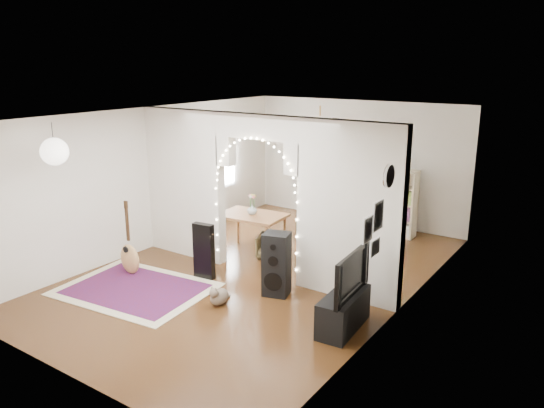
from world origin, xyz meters
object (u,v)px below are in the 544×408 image
Objects in this scene: dining_table at (252,218)px; media_console at (343,312)px; bookcase at (384,201)px; dining_chair_left at (311,228)px; dining_chair_right at (270,246)px; acoustic_guitar at (129,247)px; floor_speaker at (276,264)px.

media_console is at bearing -36.34° from dining_table.
dining_chair_left is at bearing -132.93° from bookcase.
dining_table reaches higher than dining_chair_right.
bookcase is 2.92× the size of dining_chair_right.
acoustic_guitar is 1.09× the size of media_console.
floor_speaker is 1.00× the size of media_console.
dining_table is at bearing 144.38° from media_console.
dining_chair_right is (0.42, -0.01, -0.46)m from dining_table.
dining_chair_left is at bearing 65.10° from dining_chair_right.
dining_table is 2.65× the size of dining_chair_right.
acoustic_guitar is 2.26× the size of dining_chair_left.
bookcase is at bearing 71.72° from floor_speaker.
acoustic_guitar reaches higher than dining_table.
bookcase reaches higher than floor_speaker.
bookcase is at bearing 53.34° from dining_table.
floor_speaker is 3.82m from bookcase.
dining_chair_left is (-1.06, -1.17, -0.48)m from bookcase.
bookcase reaches higher than media_console.
acoustic_guitar reaches higher than dining_chair_right.
dining_chair_right is at bearing -114.80° from bookcase.
media_console is 4.40m from bookcase.
media_console is at bearing -74.63° from bookcase.
bookcase is 1.10× the size of dining_table.
dining_table is at bearing 121.46° from floor_speaker.
acoustic_guitar reaches higher than media_console.
acoustic_guitar reaches higher than dining_chair_left.
media_console is 3.27m from dining_table.
media_console is 3.79m from dining_chair_left.
dining_table is 1.51m from dining_chair_left.
dining_chair_left is at bearing 122.60° from media_console.
floor_speaker is at bearing 159.43° from media_console.
media_console is 2.09× the size of dining_chair_right.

